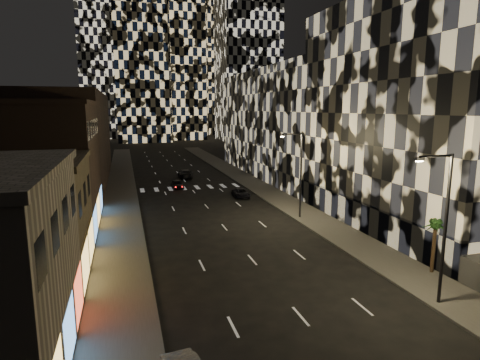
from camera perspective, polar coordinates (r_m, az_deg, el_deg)
sidewalk_left at (r=59.45m, az=-16.62°, el=-1.51°), size 4.00×120.00×0.15m
sidewalk_right at (r=62.46m, az=2.03°, el=-0.53°), size 4.00×120.00×0.15m
curb_left at (r=59.45m, az=-14.60°, el=-1.41°), size 0.20×120.00×0.15m
curb_right at (r=61.85m, az=0.18°, el=-0.63°), size 0.20×120.00×0.15m
retail_tan at (r=31.28m, az=-30.17°, el=-5.46°), size 10.00×10.00×8.00m
retail_brown at (r=42.90m, az=-26.49°, el=1.49°), size 10.00×15.00×12.00m
retail_filler_left at (r=68.90m, az=-22.73°, el=5.50°), size 10.00×40.00×14.00m
midrise_right at (r=43.91m, az=25.81°, el=8.29°), size 16.00×25.00×22.00m
midrise_base at (r=40.51m, az=16.58°, el=-4.81°), size 0.60×25.00×3.00m
midrise_filler_right at (r=71.57m, az=8.00°, el=7.94°), size 16.00×40.00×18.00m
tower_center_low at (r=152.73m, az=-14.20°, el=23.46°), size 18.00×18.00×95.00m
streetlight_near at (r=26.13m, az=26.87°, el=-4.97°), size 2.55×0.25×9.00m
streetlight_far at (r=42.60m, az=8.37°, el=1.53°), size 2.55×0.25×9.00m
car_dark_midlane at (r=59.77m, az=-8.91°, el=-0.60°), size 1.70×3.75×1.25m
car_dark_oncoming at (r=68.54m, az=-7.82°, el=0.89°), size 2.06×4.99×1.44m
car_dark_rightlane at (r=53.22m, az=0.14°, el=-1.88°), size 2.06×4.13×1.12m
palm_tree at (r=31.44m, az=26.02°, el=-6.22°), size 1.99×1.97×3.90m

